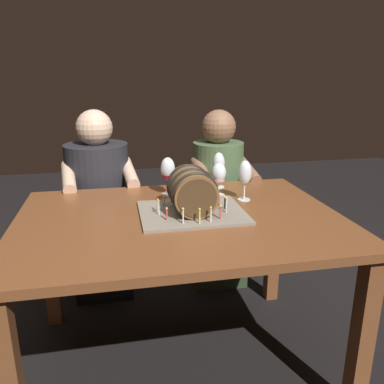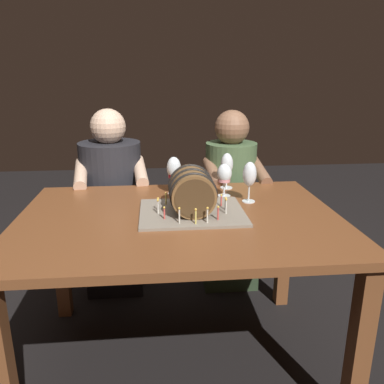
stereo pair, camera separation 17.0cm
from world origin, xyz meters
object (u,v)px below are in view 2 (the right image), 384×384
(dining_table, at_px, (179,237))
(barrel_cake, at_px, (192,195))
(wine_glass_red, at_px, (174,170))
(person_seated_right, at_px, (230,209))
(wine_glass_white, at_px, (227,166))
(person_seated_left, at_px, (113,207))
(wine_glass_rose, at_px, (224,175))
(wine_glass_empty, at_px, (250,175))

(dining_table, distance_m, barrel_cake, 0.20)
(dining_table, relative_size, barrel_cake, 3.06)
(wine_glass_red, xyz_separation_m, person_seated_right, (0.37, 0.41, -0.37))
(dining_table, height_order, person_seated_right, person_seated_right)
(barrel_cake, distance_m, wine_glass_white, 0.44)
(wine_glass_white, height_order, person_seated_left, person_seated_left)
(barrel_cake, bearing_deg, wine_glass_red, 101.93)
(barrel_cake, relative_size, wine_glass_rose, 2.73)
(wine_glass_empty, bearing_deg, wine_glass_red, 155.28)
(person_seated_left, bearing_deg, wine_glass_red, -48.44)
(wine_glass_rose, bearing_deg, wine_glass_white, 75.12)
(dining_table, relative_size, wine_glass_empty, 7.10)
(barrel_cake, height_order, wine_glass_red, barrel_cake)
(person_seated_left, relative_size, person_seated_right, 1.01)
(wine_glass_red, bearing_deg, wine_glass_white, 15.36)
(dining_table, bearing_deg, person_seated_left, 116.61)
(barrel_cake, xyz_separation_m, wine_glass_rose, (0.18, 0.24, 0.02))
(wine_glass_white, bearing_deg, wine_glass_red, -164.64)
(dining_table, distance_m, wine_glass_white, 0.54)
(wine_glass_empty, bearing_deg, person_seated_left, 141.36)
(barrel_cake, relative_size, wine_glass_red, 2.37)
(barrel_cake, distance_m, wine_glass_red, 0.31)
(wine_glass_white, bearing_deg, barrel_cake, -120.32)
(barrel_cake, height_order, person_seated_right, person_seated_right)
(wine_glass_white, xyz_separation_m, wine_glass_empty, (0.07, -0.24, 0.01))
(wine_glass_red, height_order, wine_glass_empty, wine_glass_empty)
(wine_glass_rose, bearing_deg, wine_glass_red, 165.59)
(dining_table, height_order, barrel_cake, barrel_cake)
(wine_glass_rose, distance_m, wine_glass_empty, 0.14)
(wine_glass_empty, distance_m, person_seated_left, 0.97)
(wine_glass_rose, relative_size, wine_glass_empty, 0.85)
(wine_glass_rose, xyz_separation_m, person_seated_left, (-0.61, 0.47, -0.32))
(wine_glass_red, bearing_deg, barrel_cake, -78.07)
(person_seated_left, xyz_separation_m, person_seated_right, (0.73, -0.00, -0.03))
(wine_glass_red, distance_m, wine_glass_empty, 0.39)
(wine_glass_rose, height_order, person_seated_left, person_seated_left)
(wine_glass_white, relative_size, person_seated_right, 0.17)
(barrel_cake, distance_m, wine_glass_rose, 0.30)
(barrel_cake, distance_m, person_seated_left, 0.88)
(wine_glass_rose, height_order, wine_glass_empty, wine_glass_empty)
(wine_glass_empty, bearing_deg, person_seated_right, 87.79)
(wine_glass_empty, height_order, person_seated_left, person_seated_left)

